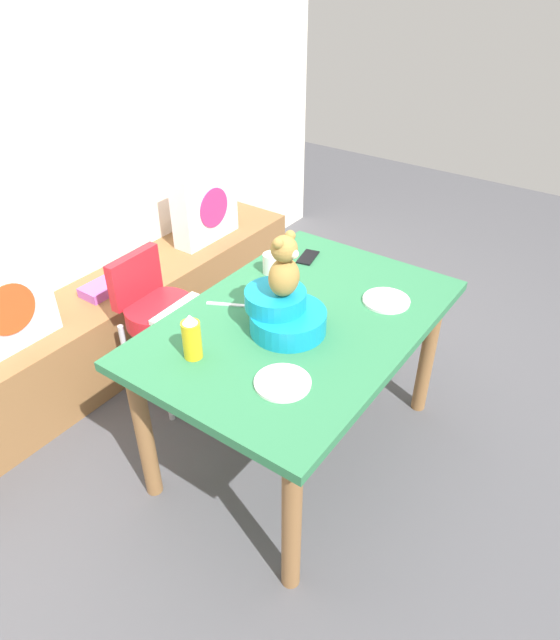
{
  "coord_description": "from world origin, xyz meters",
  "views": [
    {
      "loc": [
        -1.57,
        -1.02,
        2.02
      ],
      "look_at": [
        0.0,
        0.1,
        0.69
      ],
      "focal_mm": 31.37,
      "sensor_mm": 36.0,
      "label": 1
    }
  ],
  "objects_px": {
    "pillow_floral_right": "(205,205)",
    "infant_seat_teal": "(284,314)",
    "highchair": "(158,311)",
    "ketchup_bottle": "(192,337)",
    "pillow_floral_left": "(0,304)",
    "dinner_plate_near": "(386,300)",
    "cell_phone": "(308,257)",
    "coffee_mug": "(272,263)",
    "dining_table": "(300,338)",
    "dinner_plate_far": "(283,383)",
    "book_stack": "(101,289)",
    "teddy_bear": "(284,267)"
  },
  "relations": [
    {
      "from": "pillow_floral_right",
      "to": "infant_seat_teal",
      "type": "distance_m",
      "value": 1.45
    },
    {
      "from": "highchair",
      "to": "infant_seat_teal",
      "type": "xyz_separation_m",
      "value": [
        -0.02,
        -0.76,
        0.29
      ]
    },
    {
      "from": "ketchup_bottle",
      "to": "pillow_floral_right",
      "type": "bearing_deg",
      "value": 40.44
    },
    {
      "from": "pillow_floral_left",
      "to": "dinner_plate_near",
      "type": "relative_size",
      "value": 2.2
    },
    {
      "from": "dinner_plate_near",
      "to": "cell_phone",
      "type": "height_order",
      "value": "dinner_plate_near"
    },
    {
      "from": "ketchup_bottle",
      "to": "coffee_mug",
      "type": "xyz_separation_m",
      "value": [
        0.67,
        0.13,
        -0.04
      ]
    },
    {
      "from": "highchair",
      "to": "infant_seat_teal",
      "type": "distance_m",
      "value": 0.81
    },
    {
      "from": "pillow_floral_right",
      "to": "ketchup_bottle",
      "type": "bearing_deg",
      "value": -139.56
    },
    {
      "from": "dining_table",
      "to": "highchair",
      "type": "height_order",
      "value": "highchair"
    },
    {
      "from": "pillow_floral_left",
      "to": "coffee_mug",
      "type": "bearing_deg",
      "value": -46.07
    },
    {
      "from": "dining_table",
      "to": "cell_phone",
      "type": "xyz_separation_m",
      "value": [
        0.45,
        0.25,
        0.11
      ]
    },
    {
      "from": "highchair",
      "to": "dinner_plate_near",
      "type": "xyz_separation_m",
      "value": [
        0.39,
        -1.0,
        0.22
      ]
    },
    {
      "from": "dinner_plate_near",
      "to": "dinner_plate_far",
      "type": "distance_m",
      "value": 0.69
    },
    {
      "from": "ketchup_bottle",
      "to": "infant_seat_teal",
      "type": "bearing_deg",
      "value": -26.87
    },
    {
      "from": "pillow_floral_left",
      "to": "dinner_plate_far",
      "type": "relative_size",
      "value": 2.2
    },
    {
      "from": "pillow_floral_left",
      "to": "book_stack",
      "type": "xyz_separation_m",
      "value": [
        0.53,
        0.02,
        -0.19
      ]
    },
    {
      "from": "dinner_plate_near",
      "to": "cell_phone",
      "type": "distance_m",
      "value": 0.5
    },
    {
      "from": "pillow_floral_right",
      "to": "teddy_bear",
      "type": "xyz_separation_m",
      "value": [
        -0.84,
        -1.17,
        0.34
      ]
    },
    {
      "from": "pillow_floral_right",
      "to": "coffee_mug",
      "type": "xyz_separation_m",
      "value": [
        -0.51,
        -0.87,
        0.11
      ]
    },
    {
      "from": "teddy_bear",
      "to": "cell_phone",
      "type": "relative_size",
      "value": 1.74
    },
    {
      "from": "dining_table",
      "to": "ketchup_bottle",
      "type": "distance_m",
      "value": 0.51
    },
    {
      "from": "book_stack",
      "to": "cell_phone",
      "type": "bearing_deg",
      "value": -61.44
    },
    {
      "from": "highchair",
      "to": "dinner_plate_far",
      "type": "xyz_separation_m",
      "value": [
        -0.29,
        -0.94,
        0.22
      ]
    },
    {
      "from": "infant_seat_teal",
      "to": "cell_phone",
      "type": "relative_size",
      "value": 2.29
    },
    {
      "from": "highchair",
      "to": "infant_seat_teal",
      "type": "height_order",
      "value": "infant_seat_teal"
    },
    {
      "from": "dining_table",
      "to": "dinner_plate_near",
      "type": "relative_size",
      "value": 6.72
    },
    {
      "from": "teddy_bear",
      "to": "cell_phone",
      "type": "bearing_deg",
      "value": 23.97
    },
    {
      "from": "cell_phone",
      "to": "dining_table",
      "type": "bearing_deg",
      "value": 106.4
    },
    {
      "from": "pillow_floral_left",
      "to": "dining_table",
      "type": "height_order",
      "value": "pillow_floral_left"
    },
    {
      "from": "cell_phone",
      "to": "infant_seat_teal",
      "type": "bearing_deg",
      "value": 100.77
    },
    {
      "from": "pillow_floral_left",
      "to": "pillow_floral_right",
      "type": "relative_size",
      "value": 1.0
    },
    {
      "from": "highchair",
      "to": "infant_seat_teal",
      "type": "relative_size",
      "value": 2.39
    },
    {
      "from": "ketchup_bottle",
      "to": "highchair",
      "type": "bearing_deg",
      "value": 58.84
    },
    {
      "from": "pillow_floral_right",
      "to": "highchair",
      "type": "xyz_separation_m",
      "value": [
        -0.82,
        -0.42,
        -0.16
      ]
    },
    {
      "from": "pillow_floral_left",
      "to": "highchair",
      "type": "relative_size",
      "value": 0.56
    },
    {
      "from": "pillow_floral_right",
      "to": "infant_seat_teal",
      "type": "height_order",
      "value": "same"
    },
    {
      "from": "coffee_mug",
      "to": "teddy_bear",
      "type": "bearing_deg",
      "value": -137.84
    },
    {
      "from": "infant_seat_teal",
      "to": "teddy_bear",
      "type": "xyz_separation_m",
      "value": [
        0.0,
        -0.0,
        0.21
      ]
    },
    {
      "from": "pillow_floral_right",
      "to": "dinner_plate_far",
      "type": "height_order",
      "value": "pillow_floral_right"
    },
    {
      "from": "dining_table",
      "to": "dinner_plate_near",
      "type": "distance_m",
      "value": 0.4
    },
    {
      "from": "book_stack",
      "to": "infant_seat_teal",
      "type": "relative_size",
      "value": 0.61
    },
    {
      "from": "infant_seat_teal",
      "to": "teddy_bear",
      "type": "distance_m",
      "value": 0.21
    },
    {
      "from": "teddy_bear",
      "to": "ketchup_bottle",
      "type": "height_order",
      "value": "teddy_bear"
    },
    {
      "from": "dining_table",
      "to": "dinner_plate_far",
      "type": "bearing_deg",
      "value": -154.73
    },
    {
      "from": "ketchup_bottle",
      "to": "coffee_mug",
      "type": "distance_m",
      "value": 0.68
    },
    {
      "from": "pillow_floral_left",
      "to": "infant_seat_teal",
      "type": "distance_m",
      "value": 1.28
    },
    {
      "from": "pillow_floral_right",
      "to": "book_stack",
      "type": "height_order",
      "value": "pillow_floral_right"
    },
    {
      "from": "pillow_floral_right",
      "to": "dinner_plate_far",
      "type": "xyz_separation_m",
      "value": [
        -1.11,
        -1.36,
        0.07
      ]
    },
    {
      "from": "book_stack",
      "to": "dining_table",
      "type": "height_order",
      "value": "dining_table"
    },
    {
      "from": "book_stack",
      "to": "dining_table",
      "type": "bearing_deg",
      "value": -86.62
    }
  ]
}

